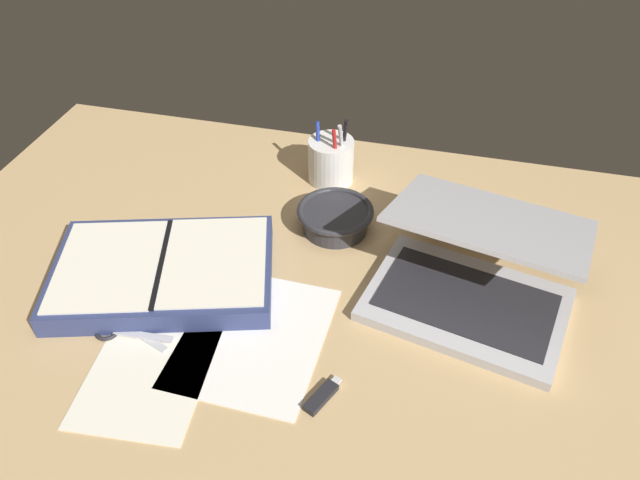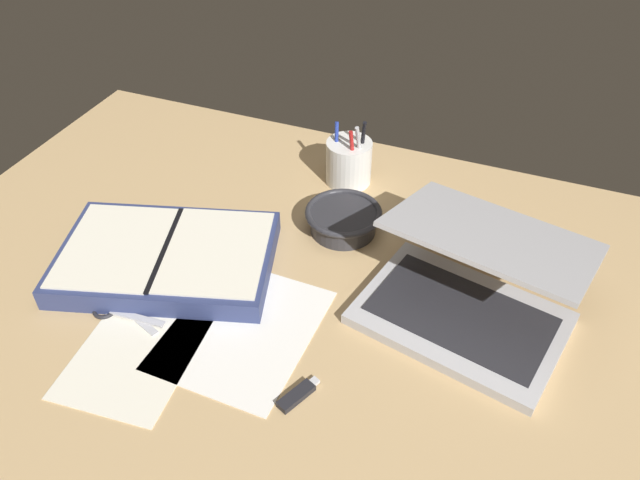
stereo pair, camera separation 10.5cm
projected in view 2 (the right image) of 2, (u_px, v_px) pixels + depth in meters
desk_top at (287, 292)px, 106.63cm from camera, size 140.00×100.00×2.00cm
laptop at (472, 289)px, 98.68cm from camera, size 37.07×35.85×15.09cm
bowl at (343, 219)px, 116.00cm from camera, size 14.40×14.40×4.74cm
pen_cup at (349, 162)px, 126.93cm from camera, size 9.32×9.32×14.63cm
planner at (167, 257)px, 108.68cm from camera, size 42.04×33.78×4.42cm
scissors at (117, 308)px, 101.89cm from camera, size 12.84×6.40×0.80cm
paper_sheet_front at (242, 329)px, 98.84cm from camera, size 22.34×27.06×0.16cm
paper_sheet_beside_planner at (134, 356)px, 94.72cm from camera, size 19.21×22.87×0.16cm
usb_drive at (297, 395)px, 88.84cm from camera, size 4.39×7.23×1.00cm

